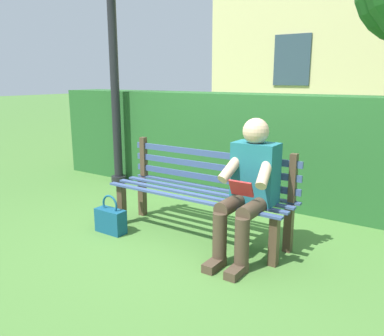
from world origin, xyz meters
The scene contains 6 objects.
ground centered at (0.00, 0.00, 0.00)m, with size 60.00×60.00×0.00m, color #477533.
park_bench centered at (0.00, -0.07, 0.45)m, with size 1.85×0.48×0.87m.
person_seated centered at (-0.57, 0.10, 0.62)m, with size 0.44×0.73×1.18m.
hedge_backdrop centered at (0.03, -1.48, 0.68)m, with size 6.37×0.68×1.39m.
handbag centered at (0.77, 0.40, 0.13)m, with size 0.32×0.14×0.39m.
lamp_post centered at (2.05, -1.02, 1.76)m, with size 0.24×0.24×3.24m.
Camera 1 is at (-1.94, 2.97, 1.50)m, focal length 36.52 mm.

